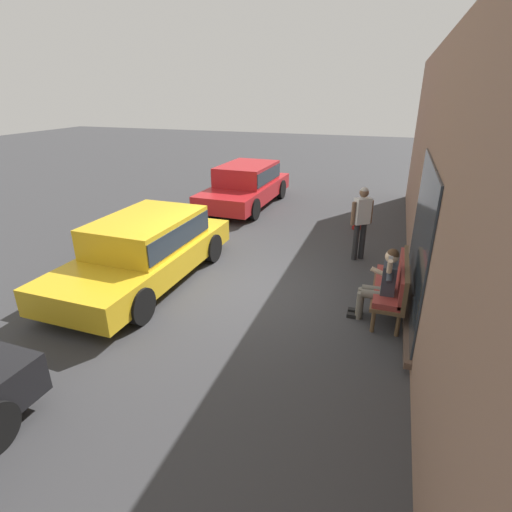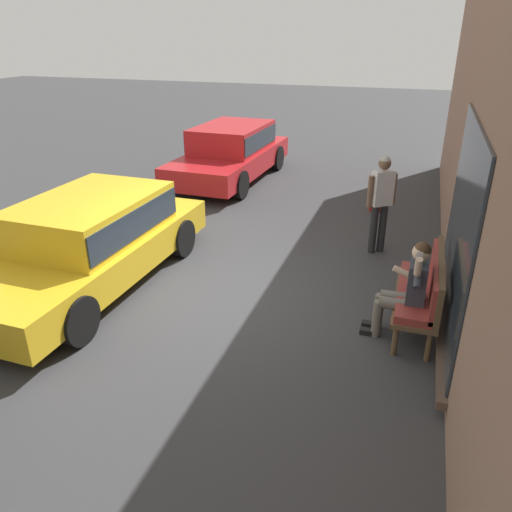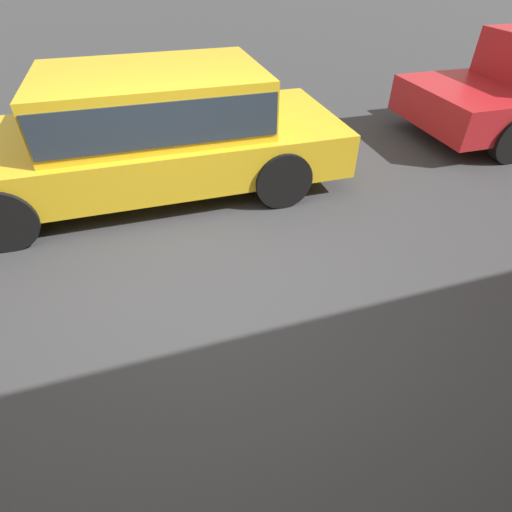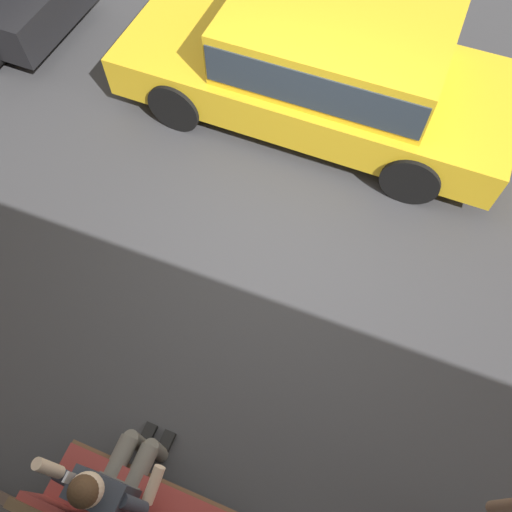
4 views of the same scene
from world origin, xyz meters
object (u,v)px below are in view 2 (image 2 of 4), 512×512
(person_on_phone, at_px, (407,288))
(pedestrian_standing, at_px, (381,197))
(fire_hydrant, at_px, (377,194))
(parked_car_mid, at_px, (90,237))
(parked_car_near, at_px, (231,150))
(bench, at_px, (425,288))

(person_on_phone, bearing_deg, pedestrian_standing, -167.18)
(pedestrian_standing, bearing_deg, person_on_phone, 12.82)
(fire_hydrant, bearing_deg, person_on_phone, 9.85)
(parked_car_mid, bearing_deg, person_on_phone, 88.86)
(person_on_phone, relative_size, parked_car_near, 0.29)
(bench, height_order, fire_hydrant, bench)
(person_on_phone, bearing_deg, bench, 145.85)
(pedestrian_standing, bearing_deg, bench, 19.59)
(bench, xyz_separation_m, parked_car_near, (-5.95, -4.97, 0.19))
(pedestrian_standing, height_order, fire_hydrant, pedestrian_standing)
(bench, relative_size, person_on_phone, 1.26)
(bench, distance_m, parked_car_near, 7.75)
(parked_car_mid, bearing_deg, fire_hydrant, 141.25)
(bench, xyz_separation_m, pedestrian_standing, (-2.32, -0.83, 0.45))
(bench, relative_size, pedestrian_standing, 0.98)
(parked_car_near, bearing_deg, fire_hydrant, 70.33)
(person_on_phone, relative_size, pedestrian_standing, 0.78)
(person_on_phone, bearing_deg, fire_hydrant, -170.15)
(parked_car_near, bearing_deg, person_on_phone, 37.09)
(bench, bearing_deg, pedestrian_standing, -160.41)
(bench, height_order, parked_car_near, parked_car_near)
(bench, xyz_separation_m, person_on_phone, (0.33, -0.22, 0.13))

